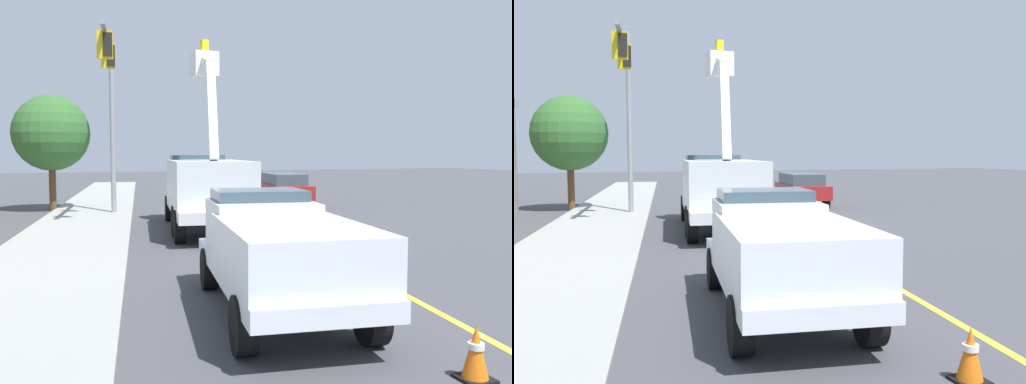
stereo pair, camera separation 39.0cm
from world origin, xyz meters
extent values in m
plane|color=#47474C|center=(0.00, 0.00, 0.00)|extent=(120.00, 120.00, 0.00)
cube|color=#9E9E99|center=(1.05, 7.13, 0.06)|extent=(59.88, 12.33, 0.12)
cube|color=yellow|center=(0.00, 0.00, 0.00)|extent=(49.49, 7.47, 0.01)
cube|color=silver|center=(-0.39, 2.84, 0.90)|extent=(8.48, 3.67, 0.36)
cube|color=silver|center=(2.20, 2.46, 1.67)|extent=(2.94, 2.71, 1.60)
cube|color=#384C56|center=(2.40, 2.43, 2.37)|extent=(2.09, 2.34, 0.64)
cube|color=silver|center=(-1.37, 2.99, 1.62)|extent=(5.56, 3.24, 1.80)
cube|color=white|center=(-2.25, 3.09, 4.15)|extent=(1.46, 0.54, 3.25)
cube|color=white|center=(-0.50, 2.76, 5.98)|extent=(2.46, 0.73, 0.79)
cube|color=white|center=(0.68, 2.54, 6.09)|extent=(0.90, 0.90, 0.90)
cube|color=yellow|center=(0.68, 2.54, 6.69)|extent=(0.36, 0.24, 0.60)
cylinder|color=black|center=(2.61, 3.54, 0.52)|extent=(1.08, 0.49, 1.04)
cylinder|color=black|center=(2.28, 1.31, 0.52)|extent=(1.08, 0.49, 1.04)
cylinder|color=black|center=(-1.69, 4.17, 0.52)|extent=(1.08, 0.49, 1.04)
cylinder|color=black|center=(-2.02, 1.95, 0.52)|extent=(1.08, 0.49, 1.04)
cylinder|color=black|center=(-2.99, 4.36, 0.52)|extent=(1.08, 0.49, 1.04)
cylinder|color=black|center=(-3.32, 2.14, 0.52)|extent=(1.08, 0.49, 1.04)
cube|color=white|center=(-10.58, 4.35, 0.75)|extent=(5.85, 2.90, 0.30)
cube|color=white|center=(-9.36, 4.17, 1.30)|extent=(2.28, 2.21, 1.10)
cube|color=#384C56|center=(-9.17, 4.14, 1.78)|extent=(1.59, 1.94, 0.56)
cube|color=white|center=(-11.58, 4.50, 1.15)|extent=(3.63, 2.57, 1.10)
cylinder|color=black|center=(-8.62, 5.01, 0.42)|extent=(0.87, 0.42, 0.84)
cylinder|color=black|center=(-8.89, 3.14, 0.42)|extent=(0.87, 0.42, 0.84)
cylinder|color=black|center=(-12.27, 5.55, 0.42)|extent=(0.87, 0.42, 0.84)
cylinder|color=black|center=(-12.55, 3.68, 0.42)|extent=(0.87, 0.42, 0.84)
cube|color=maroon|center=(6.74, -3.41, 0.79)|extent=(5.03, 2.58, 0.70)
cube|color=#384C56|center=(6.89, -3.43, 1.39)|extent=(3.66, 2.16, 0.60)
cylinder|color=black|center=(5.00, -4.01, 0.34)|extent=(0.71, 0.34, 0.68)
cylinder|color=black|center=(5.25, -2.32, 0.34)|extent=(0.71, 0.34, 0.68)
cylinder|color=black|center=(8.23, -4.49, 0.34)|extent=(0.71, 0.34, 0.68)
cylinder|color=black|center=(8.48, -2.80, 0.34)|extent=(0.71, 0.34, 0.68)
cube|color=black|center=(-14.06, 3.17, 0.02)|extent=(0.40, 0.40, 0.04)
cone|color=orange|center=(-14.06, 3.17, 0.37)|extent=(0.32, 0.32, 0.66)
cylinder|color=white|center=(-14.06, 3.17, 0.43)|extent=(0.20, 0.20, 0.08)
cube|color=black|center=(3.10, 0.51, 0.02)|extent=(0.40, 0.40, 0.04)
cone|color=orange|center=(3.10, 0.51, 0.46)|extent=(0.32, 0.32, 0.85)
cylinder|color=white|center=(3.10, 0.51, 0.55)|extent=(0.20, 0.20, 0.08)
cylinder|color=gray|center=(5.59, 5.44, 4.03)|extent=(0.22, 0.22, 8.05)
cube|color=gray|center=(2.75, 5.87, 7.19)|extent=(5.72, 1.00, 0.16)
cube|color=gold|center=(3.32, 5.78, 6.64)|extent=(0.20, 0.57, 1.00)
cube|color=black|center=(3.30, 5.68, 6.64)|extent=(0.24, 0.35, 0.84)
cube|color=gold|center=(1.04, 6.12, 6.64)|extent=(0.20, 0.57, 1.00)
cube|color=black|center=(1.02, 6.02, 6.64)|extent=(0.24, 0.35, 0.84)
cylinder|color=brown|center=(8.18, 8.00, 1.23)|extent=(0.32, 0.32, 2.46)
sphere|color=#33662D|center=(8.18, 8.00, 3.71)|extent=(3.57, 3.57, 3.57)
camera|label=1|loc=(-19.09, 7.95, 2.80)|focal=37.63mm
camera|label=2|loc=(-19.22, 7.58, 2.80)|focal=37.63mm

